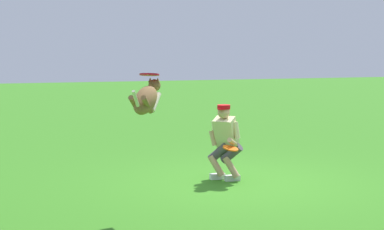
# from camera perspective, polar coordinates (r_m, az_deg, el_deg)

# --- Properties ---
(ground_plane) EXTENTS (60.00, 60.00, 0.00)m
(ground_plane) POSITION_cam_1_polar(r_m,az_deg,el_deg) (10.68, 4.53, -6.15)
(ground_plane) COLOR #347B1E
(person) EXTENTS (0.57, 0.70, 1.29)m
(person) POSITION_cam_1_polar(r_m,az_deg,el_deg) (10.85, 2.97, -2.21)
(person) COLOR silver
(person) RESTS_ON ground_plane
(dog) EXTENTS (0.61, 0.87, 0.54)m
(dog) POSITION_cam_1_polar(r_m,az_deg,el_deg) (8.48, -4.09, 1.43)
(dog) COLOR brown
(frisbee_flying) EXTENTS (0.35, 0.35, 0.06)m
(frisbee_flying) POSITION_cam_1_polar(r_m,az_deg,el_deg) (8.73, -3.83, 3.62)
(frisbee_flying) COLOR red
(frisbee_held) EXTENTS (0.34, 0.34, 0.10)m
(frisbee_held) POSITION_cam_1_polar(r_m,az_deg,el_deg) (10.49, 3.47, -2.98)
(frisbee_held) COLOR #EA5910
(frisbee_held) RESTS_ON person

